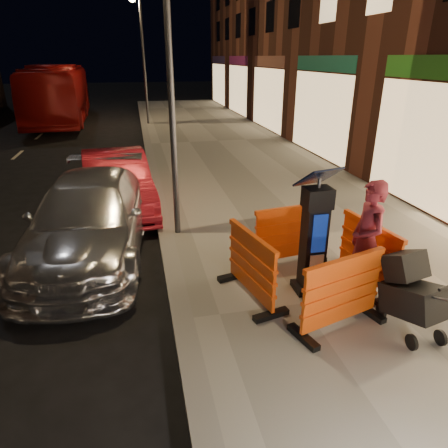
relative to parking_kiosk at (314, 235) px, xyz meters
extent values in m
plane|color=black|center=(-2.02, -0.35, -1.08)|extent=(120.00, 120.00, 0.00)
cube|color=gray|center=(0.98, -0.35, -1.00)|extent=(6.00, 60.00, 0.15)
cube|color=slate|center=(-2.02, -0.35, -1.00)|extent=(0.30, 60.00, 0.15)
cube|color=black|center=(0.00, 0.00, 0.00)|extent=(0.69, 0.69, 1.86)
cube|color=#FA5210|center=(0.00, -0.95, -0.41)|extent=(1.43, 0.90, 1.04)
cube|color=#FA5210|center=(0.00, 0.95, -0.41)|extent=(1.39, 0.73, 1.04)
cube|color=#FA5210|center=(-0.95, 0.00, -0.41)|extent=(0.84, 1.42, 1.04)
cube|color=#FA5210|center=(0.95, 0.00, -0.41)|extent=(0.75, 1.40, 1.04)
imported|color=silver|center=(-3.43, 2.37, -1.08)|extent=(2.47, 5.12, 1.44)
imported|color=maroon|center=(-3.01, 4.73, -1.08)|extent=(1.93, 4.36, 1.39)
imported|color=maroon|center=(-6.59, 20.25, -1.08)|extent=(3.17, 11.32, 3.12)
imported|color=maroon|center=(0.68, -0.31, -0.02)|extent=(0.50, 0.71, 1.82)
cube|color=black|center=(0.88, -1.21, -0.41)|extent=(0.71, 0.92, 1.03)
cylinder|color=#3F3F44|center=(-1.77, 2.65, 2.07)|extent=(0.12, 0.12, 6.00)
cylinder|color=#3F3F44|center=(-1.77, 17.65, 2.07)|extent=(0.12, 0.12, 6.00)
camera|label=1|loc=(-2.44, -4.96, 2.43)|focal=32.00mm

